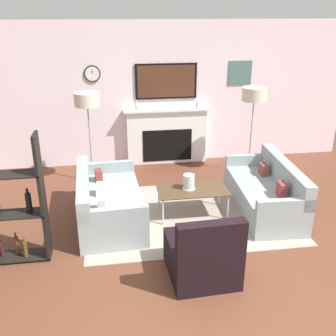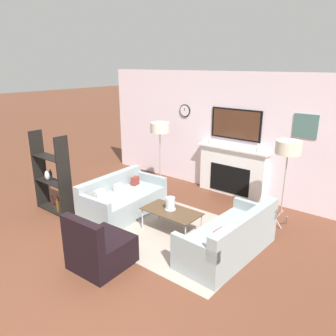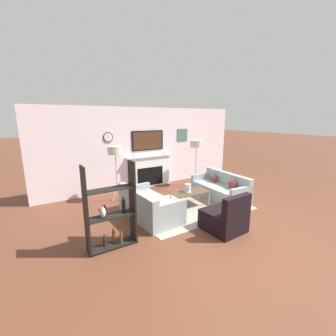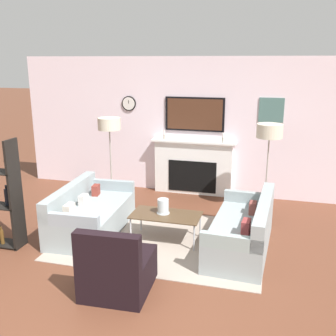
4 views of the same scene
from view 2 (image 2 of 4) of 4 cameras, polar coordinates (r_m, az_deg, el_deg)
name	(u,v)px [view 2 (image 2 of 4)]	position (r m, az deg, el deg)	size (l,w,h in m)	color
ground_plane	(81,285)	(4.85, -14.83, -19.05)	(60.00, 60.00, 0.00)	brown
fireplace_wall	(235,141)	(7.37, 11.66, 4.59)	(7.29, 0.28, 2.70)	white
area_rug	(169,231)	(5.95, 0.22, -10.89)	(3.00, 2.18, 0.01)	#A09183
couch_left	(122,200)	(6.57, -7.97, -5.61)	(0.96, 1.73, 0.73)	#929FA1
couch_right	(230,239)	(5.25, 10.69, -12.09)	(0.87, 1.83, 0.76)	#929FA1
armchair	(99,249)	(5.00, -11.86, -13.71)	(0.78, 0.83, 0.86)	black
coffee_table	(171,212)	(5.74, 0.58, -7.72)	(1.03, 0.55, 0.42)	#4C3823
hurricane_candle	(170,204)	(5.74, 0.37, -6.30)	(0.19, 0.19, 0.22)	silver
floor_lamp_left	(160,128)	(7.41, -1.42, 6.90)	(0.43, 0.43, 1.60)	#9E998E
floor_lamp_right	(288,149)	(6.00, 20.23, 3.20)	(0.44, 0.44, 1.61)	#9E998E
shelf_unit	(52,177)	(6.86, -19.56, -1.47)	(0.90, 0.28, 1.60)	black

